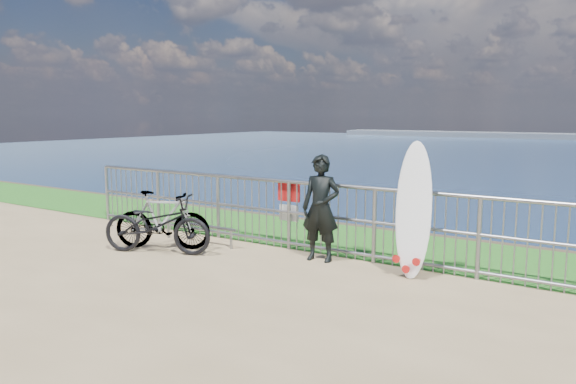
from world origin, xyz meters
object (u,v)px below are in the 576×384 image
Objects in this scene: surfer at (321,208)px; surfboard at (413,215)px; bicycle_far at (162,220)px; bicycle_near at (157,224)px.

surfboard is (1.43, -0.00, 0.05)m from surfer.
surfer is at bearing -98.78° from bicycle_far.
surfer is 0.90× the size of bicycle_near.
surfboard reaches higher than bicycle_near.
surfboard reaches higher than bicycle_far.
surfer is 2.59m from bicycle_near.
surfboard is 1.16× the size of bicycle_far.
surfboard is 1.04× the size of bicycle_near.
bicycle_far is at bearing 8.31° from bicycle_near.
bicycle_far is (-3.93, -0.79, -0.37)m from surfboard.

